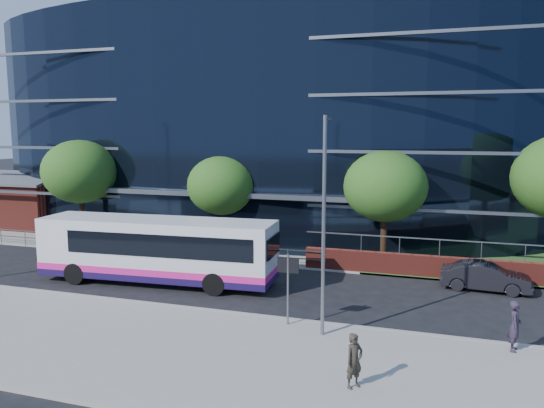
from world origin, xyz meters
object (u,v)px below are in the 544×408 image
(brick_pavilion, at_px, (24,201))
(streetlight_east, at_px, (324,220))
(tree_far_b, at_px, (222,186))
(tree_far_a, at_px, (80,172))
(street_sign, at_px, (288,274))
(tree_far_c, at_px, (385,186))
(pedestrian, at_px, (515,326))
(pedestrian_b, at_px, (354,361))
(city_bus, at_px, (159,249))
(parked_car, at_px, (486,277))

(brick_pavilion, xyz_separation_m, streetlight_east, (28.00, -15.67, 2.50))
(tree_far_b, distance_m, streetlight_east, 14.74)
(brick_pavilion, xyz_separation_m, tree_far_a, (9.00, -4.50, 2.92))
(street_sign, height_order, tree_far_a, tree_far_a)
(brick_pavilion, relative_size, tree_far_c, 1.32)
(tree_far_a, distance_m, streetlight_east, 22.05)
(street_sign, xyz_separation_m, streetlight_east, (1.50, -0.59, 2.29))
(street_sign, xyz_separation_m, pedestrian, (8.05, -0.01, -1.12))
(brick_pavilion, xyz_separation_m, pedestrian_b, (29.76, -19.38, -0.97))
(street_sign, height_order, city_bus, city_bus)
(street_sign, xyz_separation_m, tree_far_c, (2.50, 10.59, 2.39))
(pedestrian, bearing_deg, streetlight_east, 103.46)
(street_sign, xyz_separation_m, pedestrian_b, (3.26, -4.30, -1.18))
(city_bus, bearing_deg, parked_car, 9.69)
(streetlight_east, relative_size, parked_car, 1.95)
(tree_far_b, relative_size, parked_car, 1.48)
(brick_pavilion, relative_size, parked_car, 2.10)
(streetlight_east, bearing_deg, street_sign, 158.64)
(city_bus, bearing_deg, pedestrian_b, -40.05)
(street_sign, relative_size, pedestrian, 1.59)
(street_sign, distance_m, tree_far_b, 13.54)
(tree_far_b, distance_m, tree_far_c, 10.02)
(tree_far_b, bearing_deg, tree_far_a, -177.14)
(parked_car, distance_m, pedestrian_b, 12.63)
(street_sign, relative_size, city_bus, 0.23)
(tree_far_b, height_order, parked_car, tree_far_b)
(city_bus, bearing_deg, street_sign, -30.01)
(brick_pavilion, bearing_deg, parked_car, -12.45)
(tree_far_b, xyz_separation_m, parked_car, (15.16, -3.54, -3.53))
(tree_far_a, bearing_deg, parked_car, -6.90)
(tree_far_a, relative_size, tree_far_c, 1.07)
(tree_far_a, distance_m, pedestrian_b, 25.84)
(streetlight_east, height_order, city_bus, streetlight_east)
(tree_far_c, bearing_deg, brick_pavilion, 171.18)
(pedestrian_b, bearing_deg, parked_car, 18.14)
(pedestrian_b, bearing_deg, brick_pavilion, 95.43)
(streetlight_east, distance_m, city_bus, 10.69)
(tree_far_a, distance_m, pedestrian, 27.92)
(tree_far_b, xyz_separation_m, pedestrian_b, (10.76, -15.38, -3.24))
(city_bus, bearing_deg, tree_far_c, 29.39)
(street_sign, bearing_deg, tree_far_c, 76.71)
(tree_far_a, height_order, city_bus, tree_far_a)
(tree_far_c, bearing_deg, pedestrian, -62.38)
(street_sign, bearing_deg, city_bus, 153.64)
(street_sign, bearing_deg, brick_pavilion, 150.35)
(brick_pavilion, xyz_separation_m, city_bus, (18.68, -11.21, -0.22))
(brick_pavilion, relative_size, pedestrian, 4.89)
(tree_far_b, bearing_deg, brick_pavilion, 168.12)
(parked_car, bearing_deg, street_sign, 138.62)
(tree_far_c, height_order, pedestrian_b, tree_far_c)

